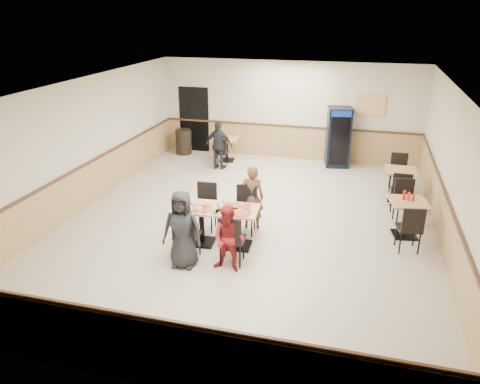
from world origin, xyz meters
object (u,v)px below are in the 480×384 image
(pepsi_cooler, at_px, (338,137))
(trash_bin, at_px, (184,142))
(diner_man_opposite, at_px, (252,197))
(side_table_far, at_px, (399,180))
(main_table, at_px, (220,220))
(diner_woman_right, at_px, (229,239))
(back_table, at_px, (227,146))
(diner_woman_left, at_px, (182,229))
(lone_diner, at_px, (219,145))
(side_table_near, at_px, (407,213))

(pepsi_cooler, relative_size, trash_bin, 2.22)
(diner_man_opposite, bearing_deg, trash_bin, -60.59)
(side_table_far, xyz_separation_m, pepsi_cooler, (-1.67, 2.33, 0.36))
(main_table, relative_size, pepsi_cooler, 0.88)
(diner_woman_right, relative_size, back_table, 1.71)
(side_table_far, height_order, trash_bin, trash_bin)
(diner_woman_left, relative_size, trash_bin, 1.85)
(main_table, relative_size, diner_woman_left, 1.06)
(trash_bin, bearing_deg, diner_woman_left, -68.62)
(diner_woman_right, xyz_separation_m, back_table, (-1.89, 6.22, -0.16))
(diner_woman_right, height_order, diner_man_opposite, diner_man_opposite)
(pepsi_cooler, bearing_deg, diner_man_opposite, -117.56)
(main_table, relative_size, side_table_far, 1.98)
(side_table_far, relative_size, pepsi_cooler, 0.45)
(diner_woman_left, distance_m, lone_diner, 5.57)
(diner_woman_left, distance_m, pepsi_cooler, 7.06)
(back_table, relative_size, pepsi_cooler, 0.42)
(side_table_near, distance_m, trash_bin, 7.91)
(side_table_near, height_order, side_table_far, side_table_near)
(lone_diner, xyz_separation_m, pepsi_cooler, (3.33, 1.20, 0.17))
(diner_woman_right, distance_m, trash_bin, 7.43)
(diner_man_opposite, distance_m, side_table_near, 3.23)
(diner_woman_right, bearing_deg, trash_bin, 123.47)
(diner_woman_right, xyz_separation_m, side_table_far, (3.11, 4.29, -0.10))
(main_table, bearing_deg, diner_woman_right, -67.62)
(main_table, xyz_separation_m, trash_bin, (-3.02, 5.69, -0.14))
(diner_woman_right, bearing_deg, main_table, 122.24)
(side_table_near, xyz_separation_m, back_table, (-5.06, 3.96, -0.05))
(lone_diner, height_order, pepsi_cooler, pepsi_cooler)
(main_table, height_order, diner_man_opposite, diner_man_opposite)
(side_table_near, height_order, trash_bin, trash_bin)
(lone_diner, bearing_deg, diner_woman_left, 106.24)
(main_table, bearing_deg, pepsi_cooler, 67.66)
(side_table_near, xyz_separation_m, pepsi_cooler, (-1.73, 4.35, 0.36))
(main_table, distance_m, side_table_far, 4.92)
(trash_bin, bearing_deg, pepsi_cooler, 0.50)
(lone_diner, bearing_deg, main_table, 113.32)
(side_table_near, bearing_deg, diner_man_opposite, -172.36)
(diner_woman_right, height_order, pepsi_cooler, pepsi_cooler)
(side_table_near, distance_m, back_table, 6.42)
(diner_woman_right, height_order, side_table_far, diner_woman_right)
(main_table, xyz_separation_m, side_table_near, (3.62, 1.38, -0.01))
(diner_woman_left, bearing_deg, side_table_near, 24.90)
(side_table_far, bearing_deg, diner_woman_left, -132.41)
(lone_diner, bearing_deg, side_table_near, 153.73)
(diner_woman_left, relative_size, pepsi_cooler, 0.84)
(back_table, bearing_deg, diner_woman_right, -73.13)
(diner_man_opposite, distance_m, side_table_far, 3.98)
(side_table_near, bearing_deg, main_table, -159.12)
(main_table, xyz_separation_m, side_table_far, (3.55, 3.40, -0.01))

